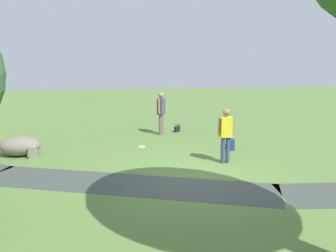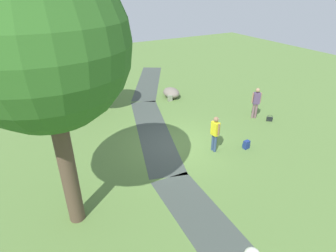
% 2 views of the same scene
% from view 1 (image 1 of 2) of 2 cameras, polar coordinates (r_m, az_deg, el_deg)
% --- Properties ---
extents(ground_plane, '(48.00, 48.00, 0.00)m').
position_cam_1_polar(ground_plane, '(10.41, 3.67, -8.01)').
color(ground_plane, '#567839').
extents(footpath_segment_mid, '(8.12, 3.88, 0.01)m').
position_cam_1_polar(footpath_segment_mid, '(9.95, -6.49, -8.98)').
color(footpath_segment_mid, '#3D4540').
rests_on(footpath_segment_mid, ground).
extents(lawn_boulder, '(1.41, 1.05, 0.65)m').
position_cam_1_polar(lawn_boulder, '(13.41, -22.06, -2.89)').
color(lawn_boulder, slate).
rests_on(lawn_boulder, ground).
extents(woman_with_handbag, '(0.39, 0.46, 1.79)m').
position_cam_1_polar(woman_with_handbag, '(15.31, -1.08, 2.51)').
color(woman_with_handbag, '#76575D').
rests_on(woman_with_handbag, ground).
extents(man_near_boulder, '(0.52, 0.27, 1.73)m').
position_cam_1_polar(man_near_boulder, '(11.57, 8.99, -0.89)').
color(man_near_boulder, '#324769').
rests_on(man_near_boulder, ground).
extents(handbag_on_grass, '(0.38, 0.38, 0.31)m').
position_cam_1_polar(handbag_on_grass, '(16.01, 1.45, -0.39)').
color(handbag_on_grass, black).
rests_on(handbag_on_grass, ground).
extents(backpack_by_boulder, '(0.29, 0.30, 0.40)m').
position_cam_1_polar(backpack_by_boulder, '(12.94, -20.32, -3.86)').
color(backpack_by_boulder, gray).
rests_on(backpack_by_boulder, ground).
extents(spare_backpack_on_lawn, '(0.29, 0.30, 0.40)m').
position_cam_1_polar(spare_backpack_on_lawn, '(13.28, 9.66, -2.89)').
color(spare_backpack_on_lawn, navy).
rests_on(spare_backpack_on_lawn, ground).
extents(frisbee_on_grass, '(0.24, 0.24, 0.02)m').
position_cam_1_polar(frisbee_on_grass, '(13.58, -4.10, -3.23)').
color(frisbee_on_grass, white).
rests_on(frisbee_on_grass, ground).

